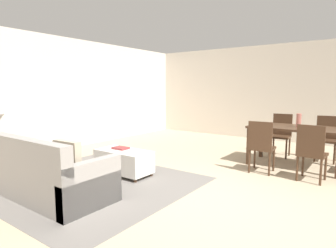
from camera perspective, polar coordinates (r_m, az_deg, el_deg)
The scene contains 13 objects.
ground_plane at distance 3.97m, azimuth 9.09°, elevation -14.79°, with size 10.80×10.80×0.00m, color tan.
wall_back at distance 8.46m, azimuth 24.89°, elevation 5.64°, with size 9.00×0.12×2.70m, color beige.
wall_left at distance 7.22m, azimuth -22.44°, elevation 5.61°, with size 0.12×11.00×2.70m, color beige.
area_rug at distance 4.71m, azimuth -15.39°, elevation -11.34°, with size 3.00×2.80×0.01m, color slate.
couch at distance 4.33m, azimuth -23.62°, elevation -9.23°, with size 2.02×0.88×0.86m.
ottoman_table at distance 4.97m, azimuth -8.90°, elevation -7.31°, with size 0.99×0.50×0.43m.
dining_table at distance 5.86m, azimuth 24.27°, elevation -1.45°, with size 1.63×0.88×0.76m.
dining_chair_near_left at distance 5.19m, azimuth 18.22°, elevation -3.83°, with size 0.43×0.43×0.92m.
dining_chair_near_right at distance 5.00m, azimuth 26.87°, elevation -4.65°, with size 0.42×0.42×0.92m.
dining_chair_far_left at distance 6.72m, azimuth 21.81°, elevation -1.55°, with size 0.42×0.42×0.92m.
dining_chair_far_right at distance 6.62m, azimuth 29.27°, elevation -2.08°, with size 0.42×0.42×0.92m.
vase_centerpiece at distance 5.81m, azimuth 24.81°, elevation 0.67°, with size 0.09×0.09×0.26m, color #B26659.
book_on_ottoman at distance 5.03m, azimuth -9.50°, elevation -4.80°, with size 0.26×0.20×0.03m, color maroon.
Camera 1 is at (1.64, -3.30, 1.48)m, focal length 30.31 mm.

